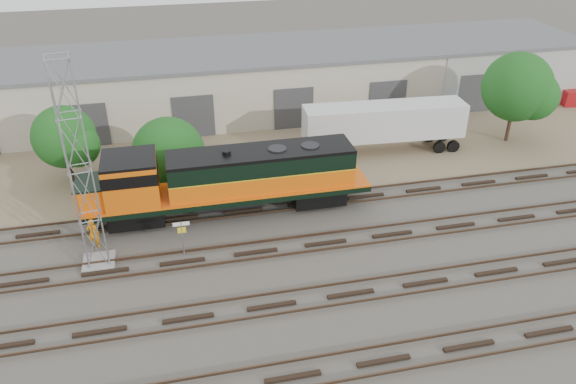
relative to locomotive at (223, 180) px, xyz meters
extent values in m
plane|color=#47423A|center=(5.13, -6.00, -2.37)|extent=(140.00, 140.00, 0.00)
cube|color=#726047|center=(5.13, 9.00, -2.36)|extent=(80.00, 16.00, 0.02)
cube|color=black|center=(5.13, -13.50, -2.30)|extent=(80.00, 2.40, 0.14)
cube|color=#4C3828|center=(5.13, -14.25, -2.16)|extent=(80.00, 0.08, 0.14)
cube|color=#4C3828|center=(5.13, -12.75, -2.16)|extent=(80.00, 0.08, 0.14)
cube|color=black|center=(5.13, -9.00, -2.30)|extent=(80.00, 2.40, 0.14)
cube|color=#4C3828|center=(5.13, -9.75, -2.16)|extent=(80.00, 0.08, 0.14)
cube|color=#4C3828|center=(5.13, -8.25, -2.16)|extent=(80.00, 0.08, 0.14)
cube|color=black|center=(5.13, -4.50, -2.30)|extent=(80.00, 2.40, 0.14)
cube|color=#4C3828|center=(5.13, -5.25, -2.16)|extent=(80.00, 0.08, 0.14)
cube|color=#4C3828|center=(5.13, -3.75, -2.16)|extent=(80.00, 0.08, 0.14)
cube|color=black|center=(5.13, 0.00, -2.30)|extent=(80.00, 2.40, 0.14)
cube|color=#4C3828|center=(5.13, -0.75, -2.16)|extent=(80.00, 0.08, 0.14)
cube|color=#4C3828|center=(5.13, 0.75, -2.16)|extent=(80.00, 0.08, 0.14)
cube|color=beige|center=(5.13, 17.00, 0.13)|extent=(58.00, 10.00, 5.00)
cube|color=#59595B|center=(5.13, 17.00, 2.78)|extent=(58.40, 10.40, 0.30)
cube|color=#999993|center=(27.13, 11.95, 0.13)|extent=(14.00, 0.10, 5.00)
cube|color=#333335|center=(-8.87, 11.94, -0.67)|extent=(3.20, 0.12, 3.40)
cube|color=#333335|center=(-0.87, 11.94, -0.67)|extent=(3.20, 0.12, 3.40)
cube|color=#333335|center=(7.13, 11.94, -0.67)|extent=(3.20, 0.12, 3.40)
cube|color=#333335|center=(15.13, 11.94, -0.67)|extent=(3.20, 0.12, 3.40)
cube|color=#333335|center=(23.13, 11.94, -0.67)|extent=(3.20, 0.12, 3.40)
cube|color=black|center=(-5.22, 0.00, -1.59)|extent=(3.21, 2.41, 1.00)
cube|color=black|center=(5.83, 0.00, -1.59)|extent=(3.21, 2.41, 1.00)
cube|color=black|center=(0.30, 0.00, -0.91)|extent=(17.08, 3.01, 0.35)
cylinder|color=black|center=(0.30, 0.00, -1.54)|extent=(4.22, 1.10, 1.10)
cube|color=#DC5A0A|center=(2.31, 0.00, -0.13)|extent=(11.05, 2.61, 1.21)
cube|color=black|center=(2.31, 0.00, 0.97)|extent=(11.05, 2.61, 1.00)
cube|color=black|center=(2.31, 0.00, 1.58)|extent=(11.05, 2.61, 0.20)
cube|color=#DC5A0A|center=(-5.22, 0.00, 0.57)|extent=(3.01, 3.01, 2.61)
cube|color=black|center=(-5.22, 0.00, 1.96)|extent=(3.01, 3.01, 0.16)
cube|color=#DC5A0A|center=(-7.53, 0.00, -0.03)|extent=(1.61, 2.41, 1.41)
cube|color=gray|center=(-7.23, -3.54, -2.27)|extent=(1.66, 1.66, 0.20)
cylinder|color=gray|center=(-7.74, -3.04, 3.37)|extent=(0.08, 0.08, 11.07)
cylinder|color=gray|center=(-6.72, -3.04, 3.37)|extent=(0.08, 0.08, 11.07)
cylinder|color=gray|center=(-7.74, -4.05, 3.37)|extent=(0.08, 0.08, 11.07)
cylinder|color=gray|center=(-6.72, -4.05, 3.37)|extent=(0.08, 0.08, 11.07)
cylinder|color=gray|center=(-2.72, -3.78, -1.29)|extent=(0.07, 0.07, 2.17)
cube|color=white|center=(-2.72, -3.78, -0.35)|extent=(0.89, 0.04, 0.22)
cube|color=yellow|center=(-2.72, -3.78, -0.74)|extent=(0.44, 0.04, 0.34)
imported|color=orange|center=(-7.52, -1.95, -1.45)|extent=(0.75, 0.58, 1.84)
cube|color=silver|center=(12.61, 6.28, 0.05)|extent=(12.00, 3.07, 2.47)
cube|color=black|center=(17.26, 6.01, -1.91)|extent=(2.32, 2.41, 0.91)
cube|color=black|center=(8.00, 5.64, -1.78)|extent=(0.14, 0.14, 1.19)
cube|color=black|center=(8.10, 7.46, -1.78)|extent=(0.14, 0.14, 1.19)
cube|color=#163899|center=(20.77, 12.04, -1.62)|extent=(1.69, 1.59, 1.50)
cube|color=maroon|center=(32.56, 11.58, -1.67)|extent=(1.71, 1.63, 1.40)
cylinder|color=#382619|center=(-9.54, 6.35, -1.43)|extent=(0.26, 0.26, 1.88)
sphere|color=#134516|center=(-9.54, 6.35, 0.94)|extent=(4.10, 4.10, 4.10)
sphere|color=#134516|center=(-8.72, 5.73, 0.53)|extent=(2.87, 2.87, 2.87)
cylinder|color=#382619|center=(-3.03, 4.89, -2.15)|extent=(0.33, 0.33, 0.44)
sphere|color=#134516|center=(-3.03, 4.89, -0.25)|extent=(4.82, 4.82, 4.82)
sphere|color=#134516|center=(-2.07, 4.17, -0.73)|extent=(3.37, 3.37, 3.37)
cylinder|color=#382619|center=(22.78, 5.91, -1.08)|extent=(0.30, 0.30, 2.58)
sphere|color=#134516|center=(22.78, 5.91, 2.01)|extent=(5.15, 5.15, 5.15)
sphere|color=#134516|center=(23.81, 5.14, 1.50)|extent=(3.61, 3.61, 3.61)
camera|label=1|loc=(-2.66, -29.43, 15.94)|focal=35.00mm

